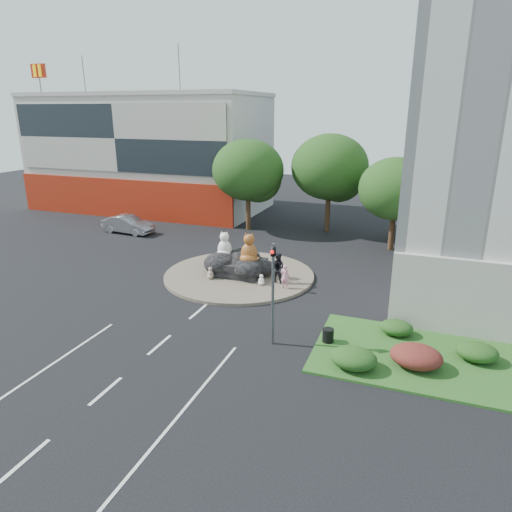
{
  "coord_description": "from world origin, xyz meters",
  "views": [
    {
      "loc": [
        11.05,
        -16.58,
        10.69
      ],
      "look_at": [
        1.66,
        8.77,
        2.0
      ],
      "focal_mm": 32.0,
      "sensor_mm": 36.0,
      "label": 1
    }
  ],
  "objects": [
    {
      "name": "litter_bin",
      "position": [
        7.5,
        2.91,
        0.45
      ],
      "size": [
        0.66,
        0.66,
        0.66
      ],
      "primitive_type": "cylinder",
      "rotation": [
        0.0,
        0.0,
        -0.27
      ],
      "color": "black",
      "rests_on": "grass_verge"
    },
    {
      "name": "rock_plinth",
      "position": [
        0.0,
        10.0,
        0.65
      ],
      "size": [
        3.2,
        2.6,
        0.9
      ],
      "primitive_type": null,
      "color": "black",
      "rests_on": "roundabout_island"
    },
    {
      "name": "tree_left",
      "position": [
        -3.93,
        22.06,
        5.25
      ],
      "size": [
        6.46,
        6.46,
        8.27
      ],
      "color": "#382314",
      "rests_on": "ground"
    },
    {
      "name": "kitten_calico",
      "position": [
        -1.39,
        8.51,
        0.61
      ],
      "size": [
        0.54,
        0.48,
        0.82
      ],
      "primitive_type": null,
      "rotation": [
        0.0,
        0.0,
        -0.12
      ],
      "color": "white",
      "rests_on": "roundabout_island"
    },
    {
      "name": "roundabout_island",
      "position": [
        0.0,
        10.0,
        0.1
      ],
      "size": [
        10.0,
        10.0,
        0.2
      ],
      "primitive_type": "cylinder",
      "color": "brown",
      "rests_on": "ground"
    },
    {
      "name": "shophouse_block",
      "position": [
        -18.0,
        27.91,
        6.18
      ],
      "size": [
        25.2,
        12.3,
        17.4
      ],
      "color": "beige",
      "rests_on": "ground"
    },
    {
      "name": "kitten_white",
      "position": [
        2.08,
        8.62,
        0.55
      ],
      "size": [
        0.49,
        0.44,
        0.71
      ],
      "primitive_type": null,
      "rotation": [
        0.0,
        0.0,
        0.19
      ],
      "color": "white",
      "rests_on": "roundabout_island"
    },
    {
      "name": "hedge_back_green",
      "position": [
        10.5,
        4.8,
        0.48
      ],
      "size": [
        1.6,
        1.28,
        0.72
      ],
      "primitive_type": "ellipsoid",
      "color": "#1B3D13",
      "rests_on": "grass_verge"
    },
    {
      "name": "pedestrian_dark",
      "position": [
        2.89,
        9.43,
        1.17
      ],
      "size": [
        1.06,
        0.9,
        1.94
      ],
      "primitive_type": "imported",
      "rotation": [
        0.0,
        0.0,
        2.95
      ],
      "color": "black",
      "rests_on": "roundabout_island"
    },
    {
      "name": "traffic_light",
      "position": [
        5.1,
        2.0,
        3.62
      ],
      "size": [
        0.44,
        1.24,
        5.0
      ],
      "color": "#595B60",
      "rests_on": "ground"
    },
    {
      "name": "street_lamp",
      "position": [
        12.82,
        8.0,
        4.55
      ],
      "size": [
        2.34,
        0.22,
        8.06
      ],
      "color": "#595B60",
      "rests_on": "ground"
    },
    {
      "name": "hedge_red",
      "position": [
        11.5,
        2.0,
        0.61
      ],
      "size": [
        2.2,
        1.76,
        0.99
      ],
      "primitive_type": "ellipsoid",
      "color": "#54161A",
      "rests_on": "grass_verge"
    },
    {
      "name": "tree_right",
      "position": [
        9.07,
        20.06,
        4.63
      ],
      "size": [
        5.7,
        5.7,
        7.3
      ],
      "color": "#382314",
      "rests_on": "ground"
    },
    {
      "name": "hedge_near_green",
      "position": [
        9.0,
        1.0,
        0.57
      ],
      "size": [
        2.0,
        1.6,
        0.9
      ],
      "primitive_type": "ellipsoid",
      "color": "#1B3D13",
      "rests_on": "grass_verge"
    },
    {
      "name": "hedge_mid_green",
      "position": [
        14.0,
        3.5,
        0.53
      ],
      "size": [
        1.8,
        1.44,
        0.81
      ],
      "primitive_type": "ellipsoid",
      "color": "#1B3D13",
      "rests_on": "grass_verge"
    },
    {
      "name": "ground",
      "position": [
        0.0,
        0.0,
        0.0
      ],
      "size": [
        120.0,
        120.0,
        0.0
      ],
      "primitive_type": "plane",
      "color": "black",
      "rests_on": "ground"
    },
    {
      "name": "tree_mid",
      "position": [
        3.07,
        24.06,
        5.56
      ],
      "size": [
        6.84,
        6.84,
        8.76
      ],
      "color": "#382314",
      "rests_on": "ground"
    },
    {
      "name": "grass_verge",
      "position": [
        12.0,
        3.0,
        0.06
      ],
      "size": [
        10.0,
        6.0,
        0.12
      ],
      "primitive_type": "cube",
      "color": "#1F4F1A",
      "rests_on": "ground"
    },
    {
      "name": "pedestrian_pink",
      "position": [
        3.62,
        8.59,
        0.96
      ],
      "size": [
        0.57,
        0.38,
        1.52
      ],
      "primitive_type": "imported",
      "rotation": [
        0.0,
        0.0,
        3.11
      ],
      "color": "pink",
      "rests_on": "roundabout_island"
    },
    {
      "name": "cat_white",
      "position": [
        -1.18,
        10.34,
        2.02
      ],
      "size": [
        1.2,
        1.07,
        1.85
      ],
      "primitive_type": null,
      "rotation": [
        0.0,
        0.0,
        0.1
      ],
      "color": "white",
      "rests_on": "rock_plinth"
    },
    {
      "name": "cat_tabby",
      "position": [
        0.81,
        9.78,
        2.14
      ],
      "size": [
        1.42,
        1.28,
        2.08
      ],
      "primitive_type": null,
      "rotation": [
        0.0,
        0.0,
        0.18
      ],
      "color": "#BF7927",
      "rests_on": "rock_plinth"
    },
    {
      "name": "parked_car",
      "position": [
        -13.73,
        17.01,
        0.8
      ],
      "size": [
        4.97,
        2.08,
        1.6
      ],
      "primitive_type": "imported",
      "rotation": [
        0.0,
        0.0,
        1.49
      ],
      "color": "#929398",
      "rests_on": "ground"
    }
  ]
}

